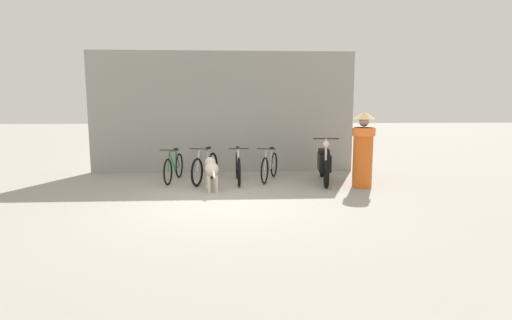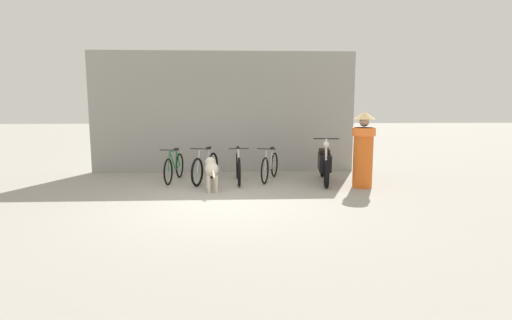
% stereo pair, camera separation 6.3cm
% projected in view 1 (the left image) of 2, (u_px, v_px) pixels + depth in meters
% --- Properties ---
extents(ground_plane, '(60.00, 60.00, 0.00)m').
position_uv_depth(ground_plane, '(219.00, 202.00, 7.66)').
color(ground_plane, '#9E998E').
extents(shop_wall_back, '(7.18, 0.20, 3.27)m').
position_uv_depth(shop_wall_back, '(223.00, 112.00, 10.90)').
color(shop_wall_back, gray).
rests_on(shop_wall_back, ground).
extents(bicycle_0, '(0.46, 1.56, 0.81)m').
position_uv_depth(bicycle_0, '(174.00, 167.00, 9.69)').
color(bicycle_0, black).
rests_on(bicycle_0, ground).
extents(bicycle_1, '(0.60, 1.61, 0.86)m').
position_uv_depth(bicycle_1, '(205.00, 168.00, 9.56)').
color(bicycle_1, black).
rests_on(bicycle_1, ground).
extents(bicycle_2, '(0.46, 1.67, 0.86)m').
position_uv_depth(bicycle_2, '(238.00, 168.00, 9.58)').
color(bicycle_2, black).
rests_on(bicycle_2, ground).
extents(bicycle_3, '(0.61, 1.51, 0.83)m').
position_uv_depth(bicycle_3, '(270.00, 166.00, 9.82)').
color(bicycle_3, black).
rests_on(bicycle_3, ground).
extents(motorcycle, '(0.58, 2.00, 1.10)m').
position_uv_depth(motorcycle, '(324.00, 164.00, 9.57)').
color(motorcycle, black).
rests_on(motorcycle, ground).
extents(stray_dog, '(0.39, 1.20, 0.68)m').
position_uv_depth(stray_dog, '(211.00, 169.00, 8.71)').
color(stray_dog, beige).
rests_on(stray_dog, ground).
extents(person_in_robes, '(0.72, 0.72, 1.71)m').
position_uv_depth(person_in_robes, '(363.00, 148.00, 8.93)').
color(person_in_robes, orange).
rests_on(person_in_robes, ground).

